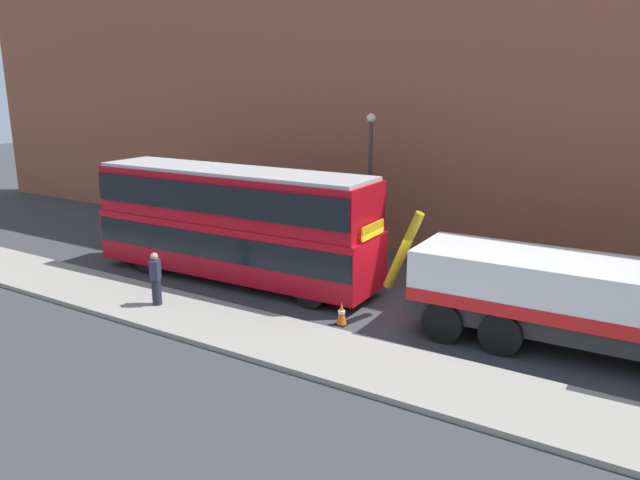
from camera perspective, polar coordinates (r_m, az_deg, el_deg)
name	(u,v)px	position (r m, az deg, el deg)	size (l,w,h in m)	color
ground_plane	(400,308)	(19.96, 7.39, -6.29)	(120.00, 120.00, 0.00)	#38383D
near_kerb	(332,354)	(16.49, 1.13, -10.54)	(60.00, 2.80, 0.15)	gray
building_facade	(482,52)	(24.86, 14.77, 16.47)	(60.00, 1.50, 16.00)	#935138
recovery_tow_truck	(601,294)	(17.44, 24.60, -4.54)	(10.18, 2.90, 3.67)	#2D2D2D
double_decker_bus	(233,220)	(22.18, -8.07, 1.86)	(11.10, 2.87, 4.06)	#B70C19
pedestrian_onlooker	(156,279)	(20.09, -14.98, -3.55)	(0.42, 0.48, 1.71)	#232333
traffic_cone_near_bus	(342,314)	(18.42, 2.01, -6.86)	(0.36, 0.36, 0.72)	orange
street_lamp	(370,174)	(24.43, 4.66, 6.10)	(0.36, 0.36, 5.83)	#38383D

